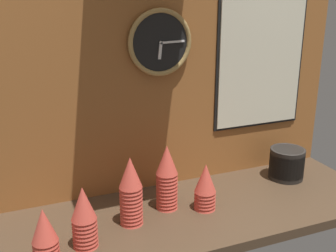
# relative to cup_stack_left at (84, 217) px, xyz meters

# --- Properties ---
(ground_plane) EXTENTS (1.60, 0.56, 0.04)m
(ground_plane) POSITION_rel_cup_stack_left_xyz_m (0.45, 0.09, -0.13)
(ground_plane) COLOR #4C3826
(wall_tiled_back) EXTENTS (1.60, 0.03, 1.05)m
(wall_tiled_back) POSITION_rel_cup_stack_left_xyz_m (0.45, 0.36, 0.41)
(wall_tiled_back) COLOR #A3602D
(wall_tiled_back) RESTS_ON ground_plane
(cup_stack_left) EXTENTS (0.09, 0.09, 0.22)m
(cup_stack_left) POSITION_rel_cup_stack_left_xyz_m (0.00, 0.00, 0.00)
(cup_stack_left) COLOR #DB4C3D
(cup_stack_left) RESTS_ON ground_plane
(cup_stack_center_right) EXTENTS (0.09, 0.09, 0.19)m
(cup_stack_center_right) POSITION_rel_cup_stack_left_xyz_m (0.49, 0.07, -0.01)
(cup_stack_center_right) COLOR #DB4C3D
(cup_stack_center_right) RESTS_ON ground_plane
(cup_stack_center_left) EXTENTS (0.09, 0.09, 0.27)m
(cup_stack_center_left) POSITION_rel_cup_stack_left_xyz_m (0.19, 0.08, 0.02)
(cup_stack_center_left) COLOR #DB4C3D
(cup_stack_center_left) RESTS_ON ground_plane
(cup_stack_far_left) EXTENTS (0.09, 0.09, 0.18)m
(cup_stack_far_left) POSITION_rel_cup_stack_left_xyz_m (-0.13, -0.01, -0.02)
(cup_stack_far_left) COLOR #DB4C3D
(cup_stack_far_left) RESTS_ON ground_plane
(cup_stack_center) EXTENTS (0.09, 0.09, 0.27)m
(cup_stack_center) POSITION_rel_cup_stack_left_xyz_m (0.36, 0.14, 0.02)
(cup_stack_center) COLOR #DB4C3D
(cup_stack_center) RESTS_ON ground_plane
(bowl_stack_far_right) EXTENTS (0.16, 0.16, 0.14)m
(bowl_stack_far_right) POSITION_rel_cup_stack_left_xyz_m (0.97, 0.19, -0.04)
(bowl_stack_far_right) COLOR black
(bowl_stack_far_right) RESTS_ON ground_plane
(wall_clock) EXTENTS (0.27, 0.03, 0.27)m
(wall_clock) POSITION_rel_cup_stack_left_xyz_m (0.40, 0.33, 0.52)
(wall_clock) COLOR black
(menu_board) EXTENTS (0.45, 0.01, 0.59)m
(menu_board) POSITION_rel_cup_stack_left_xyz_m (0.89, 0.34, 0.40)
(menu_board) COLOR black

